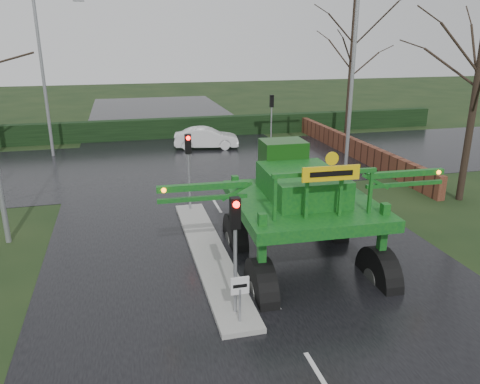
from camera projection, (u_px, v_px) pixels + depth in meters
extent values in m
plane|color=black|center=(269.00, 293.00, 14.30)|extent=(140.00, 140.00, 0.00)
cube|color=black|center=(209.00, 192.00, 23.50)|extent=(14.00, 80.00, 0.02)
cube|color=black|center=(191.00, 163.00, 29.02)|extent=(80.00, 12.00, 0.02)
cube|color=gray|center=(209.00, 253.00, 16.73)|extent=(1.20, 10.00, 0.16)
cube|color=black|center=(175.00, 128.00, 36.14)|extent=(44.00, 0.90, 1.50)
cube|color=#592D1E|center=(346.00, 144.00, 31.29)|extent=(0.40, 20.00, 1.20)
cylinder|color=gray|center=(240.00, 306.00, 12.42)|extent=(0.07, 0.07, 1.00)
cube|color=silver|center=(240.00, 286.00, 12.23)|extent=(0.50, 0.04, 0.50)
cube|color=black|center=(240.00, 286.00, 12.21)|extent=(0.38, 0.01, 0.10)
cylinder|color=gray|center=(235.00, 260.00, 12.53)|extent=(0.10, 0.10, 3.50)
cube|color=black|center=(235.00, 213.00, 12.10)|extent=(0.26, 0.22, 0.85)
sphere|color=#FF0C07|center=(236.00, 205.00, 11.90)|extent=(0.18, 0.18, 0.18)
cylinder|color=gray|center=(189.00, 174.00, 20.35)|extent=(0.10, 0.10, 3.50)
cube|color=black|center=(188.00, 144.00, 19.92)|extent=(0.26, 0.22, 0.85)
sphere|color=#FF0C07|center=(188.00, 138.00, 19.71)|extent=(0.18, 0.18, 0.18)
cylinder|color=gray|center=(271.00, 120.00, 33.67)|extent=(0.10, 0.10, 3.50)
cube|color=black|center=(272.00, 101.00, 33.24)|extent=(0.26, 0.22, 0.85)
sphere|color=#FF0C07|center=(271.00, 97.00, 33.27)|extent=(0.18, 0.18, 0.18)
cylinder|color=gray|center=(352.00, 83.00, 25.75)|extent=(0.20, 0.20, 10.00)
cylinder|color=gray|center=(43.00, 78.00, 29.14)|extent=(0.20, 0.20, 10.00)
cube|color=gray|center=(78.00, 0.00, 28.29)|extent=(0.65, 0.30, 0.20)
cylinder|color=black|center=(472.00, 116.00, 21.25)|extent=(0.32, 0.32, 8.00)
cylinder|color=black|center=(351.00, 71.00, 35.08)|extent=(0.32, 0.32, 10.00)
cylinder|color=black|center=(189.00, 240.00, 15.38)|extent=(0.67, 2.19, 2.17)
cylinder|color=#595B56|center=(189.00, 240.00, 15.38)|extent=(0.67, 0.78, 0.76)
cube|color=#0C481B|center=(188.00, 201.00, 14.95)|extent=(0.25, 0.25, 2.49)
cylinder|color=black|center=(302.00, 230.00, 16.16)|extent=(0.67, 2.19, 2.17)
cylinder|color=#595B56|center=(302.00, 230.00, 16.16)|extent=(0.67, 0.78, 0.76)
cube|color=#0C481B|center=(303.00, 193.00, 15.74)|extent=(0.25, 0.25, 2.49)
cylinder|color=black|center=(206.00, 303.00, 11.76)|extent=(0.67, 2.19, 2.17)
cylinder|color=#595B56|center=(206.00, 303.00, 11.76)|extent=(0.67, 0.78, 0.76)
cube|color=#0C481B|center=(205.00, 254.00, 11.33)|extent=(0.25, 0.25, 2.49)
cylinder|color=black|center=(350.00, 286.00, 12.54)|extent=(0.67, 2.19, 2.17)
cylinder|color=#595B56|center=(350.00, 286.00, 12.54)|extent=(0.67, 0.78, 0.76)
cube|color=#0C481B|center=(354.00, 240.00, 12.12)|extent=(0.25, 0.25, 2.49)
cube|color=#0C481B|center=(263.00, 195.00, 13.31)|extent=(4.73, 5.36, 0.38)
cube|color=#0C481B|center=(261.00, 173.00, 13.32)|extent=(2.50, 3.33, 0.98)
cube|color=#13420F|center=(244.00, 144.00, 15.21)|extent=(1.67, 1.36, 1.41)
cube|color=#0C481B|center=(282.00, 156.00, 11.21)|extent=(3.26, 0.24, 0.13)
cube|color=#0C481B|center=(136.00, 174.00, 11.90)|extent=(2.82, 0.29, 0.20)
sphere|color=orange|center=(87.00, 178.00, 11.56)|extent=(0.15, 0.15, 0.15)
cube|color=#0C481B|center=(385.00, 160.00, 13.30)|extent=(2.82, 0.29, 0.20)
sphere|color=orange|center=(425.00, 158.00, 13.44)|extent=(0.15, 0.15, 0.15)
cube|color=#E5BB0C|center=(288.00, 156.00, 10.77)|extent=(1.74, 0.13, 0.43)
cube|color=black|center=(288.00, 156.00, 10.77)|extent=(1.30, 0.06, 0.15)
cylinder|color=#E5BB0C|center=(288.00, 138.00, 10.63)|extent=(0.39, 0.06, 0.39)
imported|color=white|center=(207.00, 148.00, 32.78)|extent=(4.62, 2.25, 1.46)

